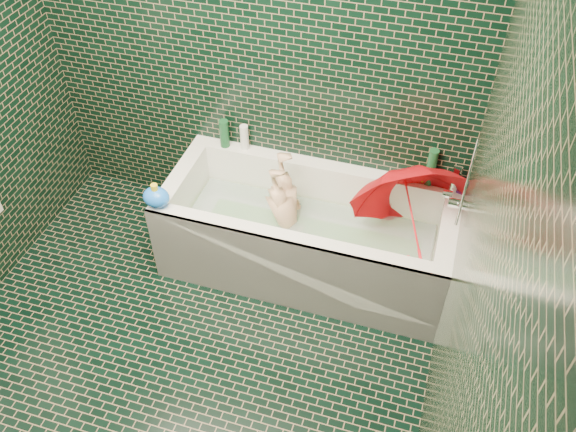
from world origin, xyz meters
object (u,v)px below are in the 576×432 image
(umbrella, at_px, (412,216))
(bath_toy, at_px, (156,197))
(bathtub, at_px, (306,241))
(child, at_px, (287,219))
(rubber_duck, at_px, (423,177))

(umbrella, xyz_separation_m, bath_toy, (-1.39, -0.35, 0.07))
(umbrella, height_order, bath_toy, umbrella)
(bathtub, height_order, child, bathtub)
(bathtub, xyz_separation_m, child, (-0.14, 0.05, 0.10))
(umbrella, relative_size, bath_toy, 4.16)
(child, distance_m, bath_toy, 0.80)
(bathtub, height_order, umbrella, umbrella)
(child, bearing_deg, rubber_duck, 114.78)
(rubber_duck, height_order, bath_toy, bath_toy)
(child, xyz_separation_m, bath_toy, (-0.66, -0.35, 0.31))
(umbrella, bearing_deg, bath_toy, 176.56)
(bathtub, bearing_deg, umbrella, 5.63)
(bath_toy, bearing_deg, bathtub, 18.22)
(bath_toy, bearing_deg, rubber_duck, 22.87)
(bathtub, relative_size, rubber_duck, 15.58)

